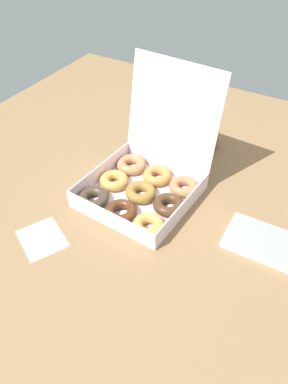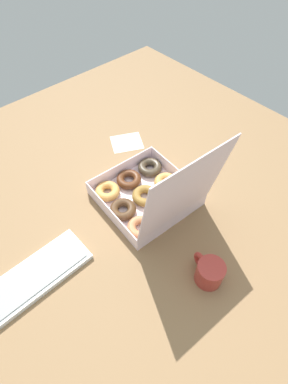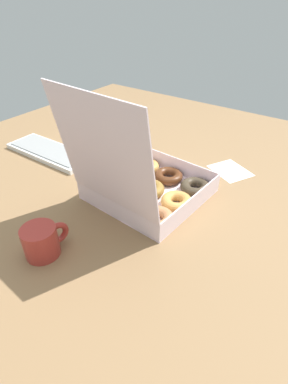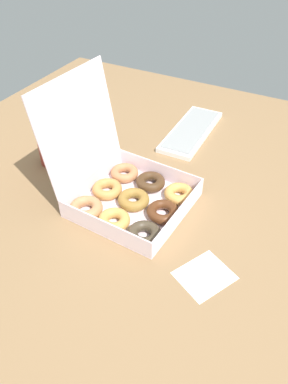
{
  "view_description": "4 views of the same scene",
  "coord_description": "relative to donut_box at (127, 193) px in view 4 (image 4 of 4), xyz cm",
  "views": [
    {
      "loc": [
        40.25,
        -73.61,
        81.04
      ],
      "look_at": [
        -3.69,
        2.13,
        2.79
      ],
      "focal_mm": 35.0,
      "sensor_mm": 36.0,
      "label": 1
    },
    {
      "loc": [
        42.21,
        54.01,
        90.09
      ],
      "look_at": [
        -4.18,
        2.49,
        5.04
      ],
      "focal_mm": 28.0,
      "sensor_mm": 36.0,
      "label": 2
    },
    {
      "loc": [
        -49.78,
        67.04,
        55.66
      ],
      "look_at": [
        -5.0,
        5.08,
        2.46
      ],
      "focal_mm": 28.0,
      "sensor_mm": 36.0,
      "label": 3
    },
    {
      "loc": [
        -80.28,
        -41.08,
        78.16
      ],
      "look_at": [
        -3.79,
        -0.78,
        5.38
      ],
      "focal_mm": 35.0,
      "sensor_mm": 36.0,
      "label": 4
    }
  ],
  "objects": [
    {
      "name": "ground_plane",
      "position": [
        5.3,
        -4.21,
        -5.03
      ],
      "size": [
        180.0,
        180.0,
        2.0
      ],
      "primitive_type": "cube",
      "color": "olive"
    },
    {
      "name": "donut_box",
      "position": [
        0.0,
        0.0,
        0.0
      ],
      "size": [
        34.64,
        40.38,
        37.69
      ],
      "color": "white",
      "rests_on": "ground_plane"
    },
    {
      "name": "keyboard",
      "position": [
        48.22,
        -1.66,
        -2.96
      ],
      "size": [
        37.55,
        14.07,
        2.2
      ],
      "color": "white",
      "rests_on": "ground_plane"
    },
    {
      "name": "coffee_mug",
      "position": [
        6.92,
        34.33,
        0.14
      ],
      "size": [
        8.57,
        11.92,
        8.12
      ],
      "color": "#A8332B",
      "rests_on": "ground_plane"
    },
    {
      "name": "paper_napkin",
      "position": [
        -15.11,
        -31.32,
        -3.95
      ],
      "size": [
        17.2,
        16.35,
        0.15
      ],
      "primitive_type": "cube",
      "rotation": [
        0.0,
        0.0,
        -0.48
      ],
      "color": "white",
      "rests_on": "ground_plane"
    }
  ]
}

